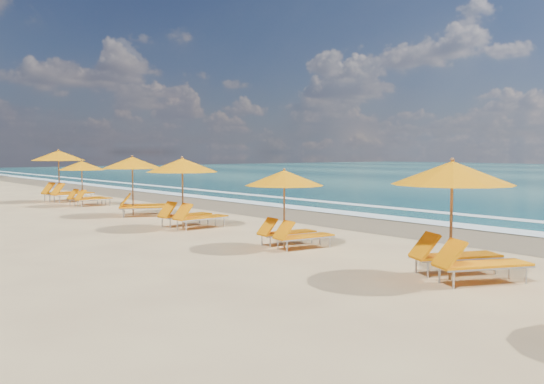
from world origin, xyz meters
The scene contains 9 objects.
ground centered at (0.00, 0.00, 0.00)m, with size 160.00×160.00×0.00m, color tan.
wet_sand centered at (4.00, 0.00, 0.01)m, with size 4.00×160.00×0.01m, color olive.
surf_foam centered at (6.70, 0.00, 0.03)m, with size 4.00×160.00×0.01m.
station_2 centered at (-1.39, -7.16, 1.28)m, with size 3.01×3.00×2.29m.
station_3 centered at (-1.44, -2.41, 1.12)m, with size 2.35×2.22×2.00m.
station_4 centered at (-1.46, 2.43, 1.27)m, with size 2.51×2.33×2.27m.
station_5 centered at (-1.05, 6.68, 1.28)m, with size 3.01×3.01×2.28m.
station_6 centered at (-1.03, 11.77, 1.15)m, with size 2.28×2.13×2.05m.
station_7 centered at (-1.02, 14.60, 1.43)m, with size 2.96×2.80×2.55m.
Camera 1 is at (-10.87, -13.05, 2.39)m, focal length 37.66 mm.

